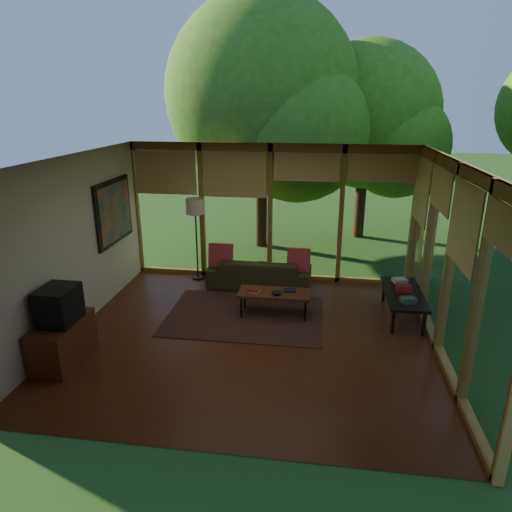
% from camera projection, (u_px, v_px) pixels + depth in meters
% --- Properties ---
extents(floor, '(5.50, 5.50, 0.00)m').
position_uv_depth(floor, '(251.00, 336.00, 7.05)').
color(floor, '#5B2A18').
rests_on(floor, ground).
extents(ceiling, '(5.50, 5.50, 0.00)m').
position_uv_depth(ceiling, '(250.00, 159.00, 6.18)').
color(ceiling, white).
rests_on(ceiling, ground).
extents(wall_left, '(0.04, 5.00, 2.70)m').
position_uv_depth(wall_left, '(73.00, 245.00, 6.98)').
color(wall_left, beige).
rests_on(wall_left, ground).
extents(wall_front, '(5.50, 0.04, 2.70)m').
position_uv_depth(wall_front, '(210.00, 337.00, 4.27)').
color(wall_front, beige).
rests_on(wall_front, ground).
extents(window_wall_back, '(5.50, 0.12, 2.70)m').
position_uv_depth(window_wall_back, '(270.00, 213.00, 8.95)').
color(window_wall_back, olive).
rests_on(window_wall_back, ground).
extents(window_wall_right, '(0.12, 5.00, 2.70)m').
position_uv_depth(window_wall_right, '(449.00, 262.00, 6.24)').
color(window_wall_right, olive).
rests_on(window_wall_right, ground).
extents(tree_nw, '(4.39, 4.39, 5.78)m').
position_uv_depth(tree_nw, '(262.00, 94.00, 10.39)').
color(tree_nw, '#382214').
rests_on(tree_nw, ground).
extents(tree_ne, '(3.57, 3.57, 4.89)m').
position_uv_depth(tree_ne, '(366.00, 116.00, 11.33)').
color(tree_ne, '#382214').
rests_on(tree_ne, ground).
extents(rug, '(2.59, 1.84, 0.01)m').
position_uv_depth(rug, '(245.00, 316.00, 7.70)').
color(rug, brown).
rests_on(rug, floor).
extents(sofa, '(1.98, 0.81, 0.58)m').
position_uv_depth(sofa, '(260.00, 272.00, 8.85)').
color(sofa, '#39321C').
rests_on(sofa, floor).
extents(pillow_left, '(0.46, 0.24, 0.48)m').
position_uv_depth(pillow_left, '(221.00, 256.00, 8.80)').
color(pillow_left, maroon).
rests_on(pillow_left, sofa).
extents(pillow_right, '(0.43, 0.23, 0.45)m').
position_uv_depth(pillow_right, '(299.00, 260.00, 8.60)').
color(pillow_right, maroon).
rests_on(pillow_right, sofa).
extents(ct_book_lower, '(0.23, 0.20, 0.03)m').
position_uv_depth(ct_book_lower, '(253.00, 291.00, 7.59)').
color(ct_book_lower, '#AFA99F').
rests_on(ct_book_lower, coffee_table).
extents(ct_book_upper, '(0.20, 0.16, 0.03)m').
position_uv_depth(ct_book_upper, '(253.00, 289.00, 7.58)').
color(ct_book_upper, maroon).
rests_on(ct_book_upper, coffee_table).
extents(ct_book_side, '(0.21, 0.17, 0.03)m').
position_uv_depth(ct_book_side, '(290.00, 290.00, 7.64)').
color(ct_book_side, black).
rests_on(ct_book_side, coffee_table).
extents(ct_bowl, '(0.16, 0.16, 0.07)m').
position_uv_depth(ct_bowl, '(277.00, 292.00, 7.49)').
color(ct_bowl, black).
rests_on(ct_bowl, coffee_table).
extents(media_cabinet, '(0.50, 1.00, 0.60)m').
position_uv_depth(media_cabinet, '(63.00, 341.00, 6.29)').
color(media_cabinet, '#5C2B19').
rests_on(media_cabinet, floor).
extents(television, '(0.45, 0.55, 0.50)m').
position_uv_depth(television, '(58.00, 305.00, 6.11)').
color(television, black).
rests_on(television, media_cabinet).
extents(console_book_a, '(0.25, 0.21, 0.08)m').
position_uv_depth(console_book_a, '(408.00, 300.00, 7.12)').
color(console_book_a, '#32574A').
rests_on(console_book_a, side_console).
extents(console_book_b, '(0.24, 0.18, 0.11)m').
position_uv_depth(console_book_b, '(404.00, 288.00, 7.54)').
color(console_book_b, maroon).
rests_on(console_book_b, side_console).
extents(console_book_c, '(0.28, 0.24, 0.07)m').
position_uv_depth(console_book_c, '(400.00, 280.00, 7.92)').
color(console_book_c, '#AFA99F').
rests_on(console_book_c, side_console).
extents(floor_lamp, '(0.36, 0.36, 1.65)m').
position_uv_depth(floor_lamp, '(195.00, 211.00, 8.90)').
color(floor_lamp, black).
rests_on(floor_lamp, floor).
extents(coffee_table, '(1.20, 0.50, 0.43)m').
position_uv_depth(coffee_table, '(274.00, 294.00, 7.61)').
color(coffee_table, '#5C2B19').
rests_on(coffee_table, floor).
extents(side_console, '(0.60, 1.40, 0.46)m').
position_uv_depth(side_console, '(404.00, 295.00, 7.52)').
color(side_console, black).
rests_on(side_console, floor).
extents(wall_painting, '(0.06, 1.35, 1.15)m').
position_uv_depth(wall_painting, '(114.00, 212.00, 8.22)').
color(wall_painting, black).
rests_on(wall_painting, wall_left).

